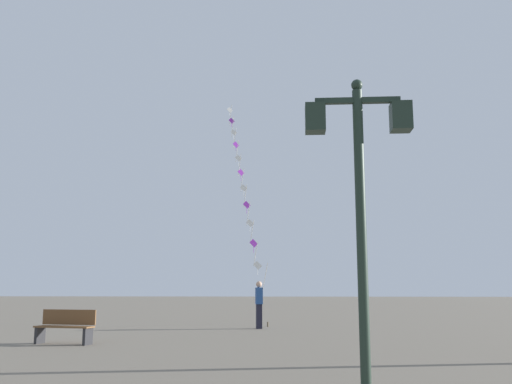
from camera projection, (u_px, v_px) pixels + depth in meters
ground_plane at (275, 328)px, 21.02m from camera, size 160.00×160.00×0.00m
twin_lantern_lamp_post at (359, 171)px, 7.81m from camera, size 1.47×0.28×4.37m
kite_train at (243, 183)px, 29.48m from camera, size 3.15×12.50×12.89m
kite_flyer at (259, 303)px, 20.82m from camera, size 0.30×0.62×1.71m
park_bench at (66, 327)px, 15.06m from camera, size 1.66×0.75×0.89m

